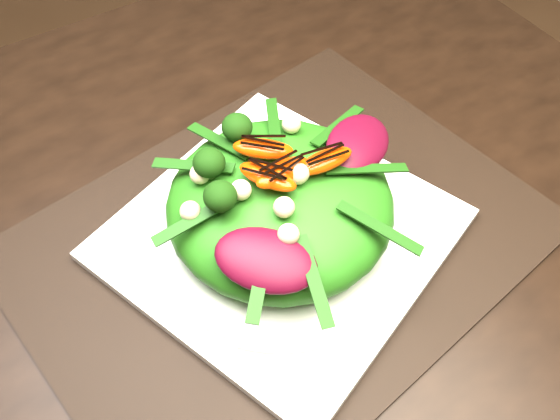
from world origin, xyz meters
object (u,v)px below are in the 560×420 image
lettuce_mound (280,204)px  orange_segment (249,173)px  salad_bowl (280,225)px  plate_base (280,234)px  placemat (280,238)px

lettuce_mound → orange_segment: (-0.02, 0.02, 0.04)m
lettuce_mound → orange_segment: orange_segment is taller
salad_bowl → lettuce_mound: lettuce_mound is taller
plate_base → lettuce_mound: lettuce_mound is taller
placemat → orange_segment: bearing=143.7°
placemat → orange_segment: 0.10m
lettuce_mound → orange_segment: 0.05m
lettuce_mound → salad_bowl: bearing=0.0°
plate_base → lettuce_mound: bearing=0.0°
placemat → orange_segment: orange_segment is taller
placemat → plate_base: (0.00, 0.00, 0.01)m
plate_base → lettuce_mound: (0.00, 0.00, 0.05)m
lettuce_mound → plate_base: bearing=0.0°
salad_bowl → orange_segment: orange_segment is taller
plate_base → salad_bowl: 0.02m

